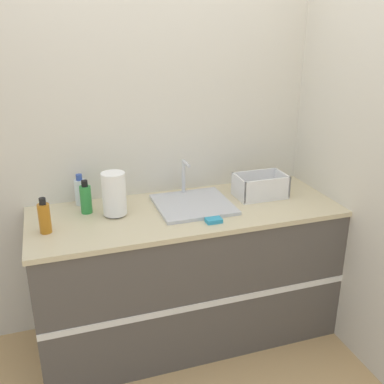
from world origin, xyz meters
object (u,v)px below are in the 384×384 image
Objects in this scene: bottle_green at (86,199)px; bottle_amber at (44,217)px; sink at (193,203)px; dish_rack at (260,188)px; bottle_clear at (80,191)px; paper_towel_roll at (114,194)px.

bottle_green reaches higher than bottle_amber.
sink is at bearing 6.85° from bottle_amber.
bottle_green reaches higher than dish_rack.
sink is 2.29× the size of bottle_clear.
paper_towel_roll is 1.33× the size of bottle_clear.
bottle_clear is (0.22, 0.34, -0.00)m from bottle_amber.
dish_rack is at bearing 4.91° from bottle_amber.
sink is 2.26× the size of bottle_amber.
bottle_green is 0.14m from bottle_clear.
dish_rack is at bearing 1.22° from sink.
dish_rack is 1.13m from bottle_clear.
sink reaches higher than bottle_amber.
sink is 0.87m from bottle_amber.
dish_rack is 1.33m from bottle_amber.
sink is at bearing -19.87° from bottle_clear.
dish_rack is 1.63× the size of bottle_clear.
bottle_amber is (-0.24, -0.20, -0.00)m from bottle_green.
sink is 0.49m from paper_towel_roll.
bottle_clear is (-0.02, 0.14, -0.00)m from bottle_green.
dish_rack is at bearing 0.27° from paper_towel_roll.
dish_rack is at bearing -11.46° from bottle_clear.
bottle_amber reaches higher than bottle_clear.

